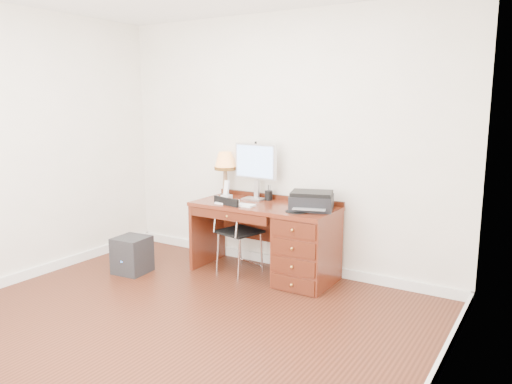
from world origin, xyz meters
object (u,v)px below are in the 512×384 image
Objects in this scene: printer at (312,201)px; leg_lamp at (225,164)px; phone at (227,193)px; equipment_box at (132,255)px; desk at (292,241)px; chair at (236,227)px; monitor at (255,164)px.

printer is 1.19m from leg_lamp.
phone is (-1.03, 0.03, -0.03)m from printer.
phone is 1.19m from equipment_box.
chair reaches higher than desk.
desk is at bearing -11.17° from leg_lamp.
monitor is (-0.55, 0.19, 0.71)m from desk.
equipment_box is (-0.99, -0.87, -0.93)m from monitor.
desk is 3.08× the size of printer.
chair is at bearing -92.37° from monitor.
leg_lamp is 0.59× the size of chair.
leg_lamp reaches higher than printer.
phone reaches higher than desk.
printer is 1.99m from equipment_box.
phone is (0.12, -0.14, -0.30)m from leg_lamp.
printer is 1.27× the size of equipment_box.
desk is 0.47m from printer.
printer is 1.03m from phone.
monitor is at bearing 36.13° from equipment_box.
printer reaches higher than chair.
monitor is 0.39m from leg_lamp.
desk is 1.81× the size of chair.
equipment_box is at bearing -124.61° from leg_lamp.
phone is 0.42m from chair.
phone is at bearing 40.28° from equipment_box.
monitor reaches higher than printer.
leg_lamp is (-0.39, 0.00, -0.02)m from monitor.
equipment_box is at bearing -133.24° from monitor.
leg_lamp reaches higher than phone.
printer is 2.43× the size of phone.
desk is 3.90× the size of equipment_box.
equipment_box is at bearing -156.07° from desk.
equipment_box is at bearing -136.47° from chair.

